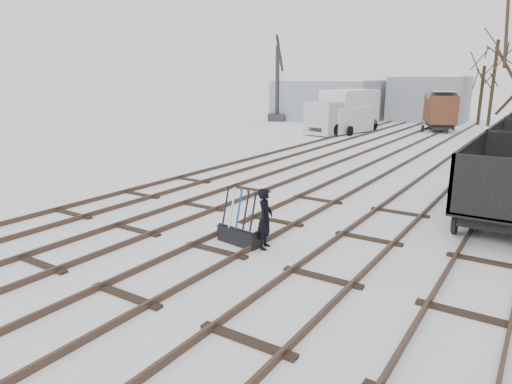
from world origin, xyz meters
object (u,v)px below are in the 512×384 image
Objects in this scene: box_van_wagon at (440,108)px; crane at (278,99)px; worker at (265,219)px; panel_van at (346,120)px; lorry at (344,111)px; freight_wagon_a at (508,193)px; ground_frame at (239,234)px.

box_van_wagon is 0.57× the size of crane.
worker is 0.32× the size of panel_van.
lorry reaches higher than box_van_wagon.
freight_wagon_a is at bearing -41.60° from panel_van.
box_van_wagon is at bearing 106.12° from freight_wagon_a.
lorry is (-7.51, 25.26, 1.46)m from ground_frame.
worker reaches higher than ground_frame.
worker is (0.75, 0.10, 0.53)m from ground_frame.
crane reaches higher than box_van_wagon.
worker is 0.34× the size of box_van_wagon.
ground_frame is at bearing -134.24° from freight_wagon_a.
crane reaches higher than ground_frame.
panel_van is (-7.22, 25.13, 0.80)m from ground_frame.
box_van_wagon reaches higher than freight_wagon_a.
lorry reaches higher than panel_van.
lorry is (-6.23, -5.33, -0.17)m from box_van_wagon.
freight_wagon_a is 25.63m from box_van_wagon.
box_van_wagon is 0.62× the size of lorry.
crane is at bearing 12.70° from worker.
panel_van is at bearing -12.53° from lorry.
panel_van is at bearing 114.67° from ground_frame.
panel_van is at bearing -158.11° from box_van_wagon.
panel_van reaches higher than worker.
lorry is (-8.26, 25.16, 0.93)m from worker.
crane reaches higher than worker.
lorry is 0.92× the size of crane.
ground_frame is at bearing -108.29° from box_van_wagon.
crane reaches higher than freight_wagon_a.
ground_frame is 26.39m from lorry.
panel_van is (-7.97, 25.03, 0.28)m from worker.
freight_wagon_a reaches higher than ground_frame.
freight_wagon_a reaches higher than worker.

